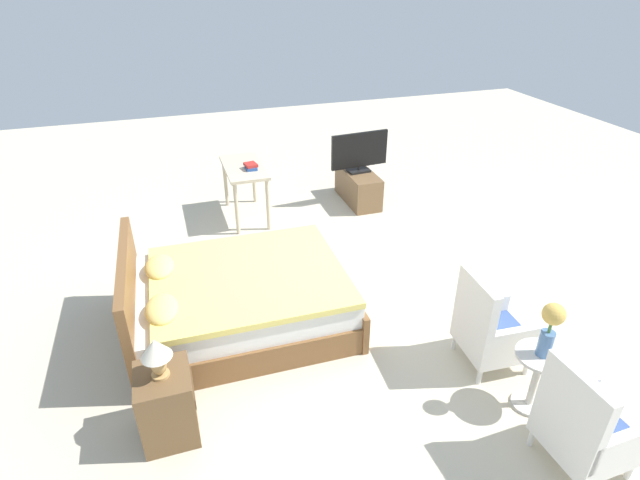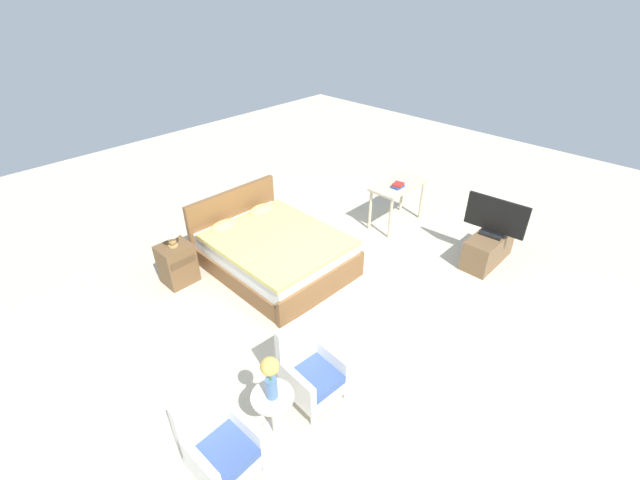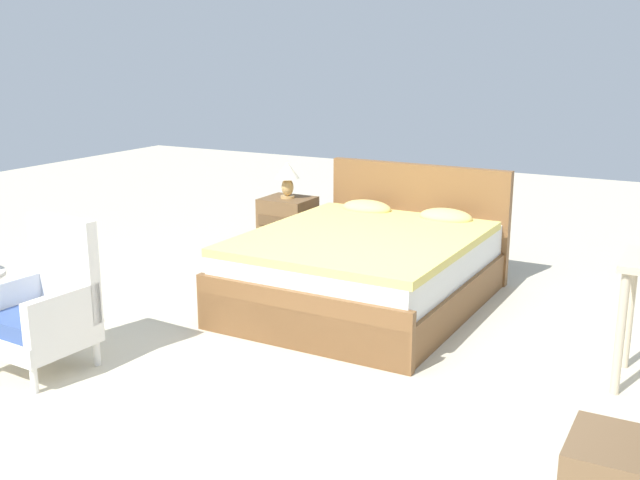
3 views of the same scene
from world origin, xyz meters
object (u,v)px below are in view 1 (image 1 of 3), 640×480
side_table (537,374)px  nightstand (167,405)px  book_stack (251,166)px  tv_flatscreen (359,152)px  bed (237,300)px  table_lamp (156,353)px  flower_vase (551,325)px  vanity_desk (244,174)px  armchair_by_window_left (583,427)px  armchair_by_window_right (489,329)px  tv_stand (358,186)px

side_table → nightstand: (0.64, 2.81, -0.04)m
side_table → book_stack: bearing=20.1°
tv_flatscreen → bed: bearing=136.6°
tv_flatscreen → table_lamp: bearing=139.9°
flower_vase → vanity_desk: size_ratio=0.46×
armchair_by_window_left → vanity_desk: size_ratio=0.88×
side_table → armchair_by_window_left: bearing=173.0°
bed → armchair_by_window_left: (-2.35, -2.02, 0.08)m
book_stack → armchair_by_window_left: bearing=-163.0°
bed → tv_flatscreen: 3.29m
bed → nightstand: size_ratio=3.52×
nightstand → table_lamp: size_ratio=1.80×
bed → armchair_by_window_right: (-1.24, -2.02, 0.08)m
armchair_by_window_right → tv_stand: (3.60, -0.22, -0.14)m
armchair_by_window_right → book_stack: 3.76m
tv_flatscreen → armchair_by_window_left: bearing=177.3°
armchair_by_window_left → table_lamp: table_lamp is taller
table_lamp → tv_flatscreen: (3.52, -2.97, -0.03)m
armchair_by_window_left → book_stack: size_ratio=4.47×
bed → flower_vase: size_ratio=4.40×
side_table → tv_stand: bearing=-2.1°
table_lamp → tv_flatscreen: size_ratio=0.38×
armchair_by_window_right → side_table: (-0.56, -0.07, -0.03)m
armchair_by_window_right → side_table: armchair_by_window_right is taller
table_lamp → tv_stand: (3.52, -2.97, -0.57)m
bed → flower_vase: flower_vase is taller
vanity_desk → book_stack: 0.22m
bed → tv_flatscreen: bearing=-43.4°
tv_stand → book_stack: book_stack is taller
tv_flatscreen → book_stack: bearing=94.9°
flower_vase → book_stack: size_ratio=2.32×
nightstand → bed: bearing=-32.1°
tv_flatscreen → vanity_desk: bearing=90.1°
flower_vase → table_lamp: size_ratio=1.45×
table_lamp → vanity_desk: 3.75m
nightstand → tv_stand: nightstand is taller
flower_vase → vanity_desk: bearing=20.4°
side_table → vanity_desk: size_ratio=0.52×
tv_stand → armchair_by_window_left: bearing=177.3°
armchair_by_window_left → armchair_by_window_right: bearing=-0.0°
tv_stand → tv_flatscreen: (0.00, 0.00, 0.55)m
nightstand → vanity_desk: (3.52, -1.27, 0.35)m
table_lamp → bed: bearing=-32.2°
flower_vase → vanity_desk: 4.44m
bed → armchair_by_window_right: bed is taller
armchair_by_window_left → side_table: 0.56m
side_table → tv_stand: side_table is taller
table_lamp → tv_stand: size_ratio=0.34×
table_lamp → armchair_by_window_right: bearing=-91.6°
side_table → tv_stand: (4.16, -0.15, -0.10)m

